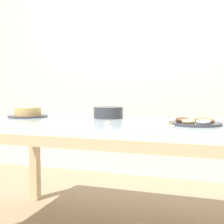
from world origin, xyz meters
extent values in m
cube|color=silver|center=(0.00, 1.42, 1.30)|extent=(8.00, 0.10, 2.60)
cube|color=silver|center=(0.00, 0.00, 0.71)|extent=(1.78, 0.87, 0.04)
cube|color=#D1B284|center=(0.00, -0.41, 0.66)|extent=(1.81, 0.08, 0.06)
cube|color=#D1B284|center=(0.00, 0.41, 0.66)|extent=(1.81, 0.08, 0.06)
cube|color=#D1B284|center=(-0.87, 0.00, 0.66)|extent=(0.08, 0.90, 0.06)
cube|color=#D1B284|center=(-0.84, 0.39, 0.33)|extent=(0.07, 0.07, 0.67)
cylinder|color=#333338|center=(-0.73, 0.13, 0.74)|extent=(0.29, 0.29, 0.01)
cylinder|color=tan|center=(-0.73, 0.13, 0.77)|extent=(0.19, 0.19, 0.06)
cylinder|color=#F4CA7D|center=(-0.73, 0.13, 0.80)|extent=(0.19, 0.19, 0.01)
cylinder|color=#333338|center=(0.48, 0.01, 0.74)|extent=(0.31, 0.31, 0.01)
torus|color=#B27042|center=(0.55, 0.02, 0.75)|extent=(0.08, 0.08, 0.02)
torus|color=#B27042|center=(0.51, 0.08, 0.75)|extent=(0.08, 0.08, 0.02)
torus|color=#EAD184|center=(0.43, 0.07, 0.75)|extent=(0.08, 0.08, 0.02)
torus|color=brown|center=(0.41, 0.00, 0.76)|extent=(0.08, 0.08, 0.03)
torus|color=#EAD184|center=(0.45, -0.05, 0.75)|extent=(0.07, 0.07, 0.02)
torus|color=white|center=(0.53, -0.05, 0.75)|extent=(0.08, 0.08, 0.02)
cylinder|color=#333338|center=(-0.13, 0.23, 0.73)|extent=(0.21, 0.21, 0.01)
cylinder|color=#333338|center=(-0.13, 0.23, 0.74)|extent=(0.21, 0.21, 0.01)
cylinder|color=#333338|center=(-0.13, 0.23, 0.75)|extent=(0.21, 0.21, 0.01)
cylinder|color=#333338|center=(-0.13, 0.23, 0.76)|extent=(0.21, 0.21, 0.01)
cylinder|color=#333338|center=(-0.13, 0.23, 0.77)|extent=(0.21, 0.21, 0.01)
cylinder|color=#333338|center=(-0.13, 0.23, 0.78)|extent=(0.21, 0.21, 0.01)
cylinder|color=#333338|center=(-0.13, 0.23, 0.79)|extent=(0.21, 0.21, 0.01)
cylinder|color=#333338|center=(-0.13, 0.23, 0.80)|extent=(0.21, 0.21, 0.01)
cylinder|color=silver|center=(0.30, 0.25, 0.74)|extent=(0.04, 0.04, 0.02)
cylinder|color=white|center=(0.30, 0.25, 0.74)|extent=(0.03, 0.03, 0.00)
cone|color=#F9B74C|center=(0.30, 0.25, 0.76)|extent=(0.01, 0.01, 0.02)
cylinder|color=silver|center=(0.37, -0.20, 0.74)|extent=(0.04, 0.04, 0.02)
cylinder|color=white|center=(0.37, -0.20, 0.74)|extent=(0.03, 0.03, 0.00)
cone|color=#F9B74C|center=(0.37, -0.20, 0.76)|extent=(0.01, 0.01, 0.02)
cylinder|color=silver|center=(0.00, -0.17, 0.74)|extent=(0.04, 0.04, 0.02)
cylinder|color=white|center=(0.00, -0.17, 0.74)|extent=(0.03, 0.03, 0.00)
cone|color=#F9B74C|center=(0.00, -0.17, 0.76)|extent=(0.01, 0.01, 0.02)
camera|label=1|loc=(0.59, -1.87, 0.94)|focal=50.00mm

